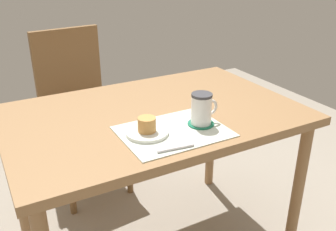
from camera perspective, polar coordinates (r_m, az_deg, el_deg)
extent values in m
cylinder|color=#997047|center=(1.79, 19.11, -11.09)|extent=(0.05, 0.05, 0.69)
cylinder|color=#997047|center=(1.89, -21.93, -9.64)|extent=(0.05, 0.05, 0.69)
cylinder|color=#997047|center=(2.21, 6.59, -2.67)|extent=(0.05, 0.05, 0.69)
cube|color=#997047|center=(1.54, -2.21, 0.06)|extent=(1.19, 0.78, 0.04)
cylinder|color=brown|center=(2.19, -5.95, -7.08)|extent=(0.04, 0.04, 0.41)
cylinder|color=brown|center=(2.09, -14.69, -9.67)|extent=(0.04, 0.04, 0.41)
cylinder|color=brown|center=(2.48, -9.79, -3.45)|extent=(0.04, 0.04, 0.41)
cylinder|color=brown|center=(2.38, -17.59, -5.52)|extent=(0.04, 0.04, 0.41)
cube|color=brown|center=(2.17, -12.52, -1.21)|extent=(0.45, 0.45, 0.04)
cube|color=brown|center=(2.25, -14.96, 6.61)|extent=(0.39, 0.06, 0.49)
cube|color=silver|center=(1.36, 0.81, -2.45)|extent=(0.38, 0.29, 0.00)
cylinder|color=silver|center=(1.34, -3.21, -2.61)|extent=(0.15, 0.15, 0.01)
cylinder|color=tan|center=(1.33, -3.24, -1.37)|extent=(0.06, 0.06, 0.05)
cylinder|color=#196B4C|center=(1.42, 5.02, -1.26)|extent=(0.10, 0.10, 0.00)
cylinder|color=white|center=(1.39, 5.10, 0.85)|extent=(0.08, 0.08, 0.11)
cylinder|color=#3D3D42|center=(1.37, 5.19, 3.13)|extent=(0.08, 0.08, 0.01)
torus|color=white|center=(1.41, 6.48, 1.24)|extent=(0.06, 0.01, 0.06)
cylinder|color=silver|center=(1.24, 1.22, -5.04)|extent=(0.13, 0.02, 0.01)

